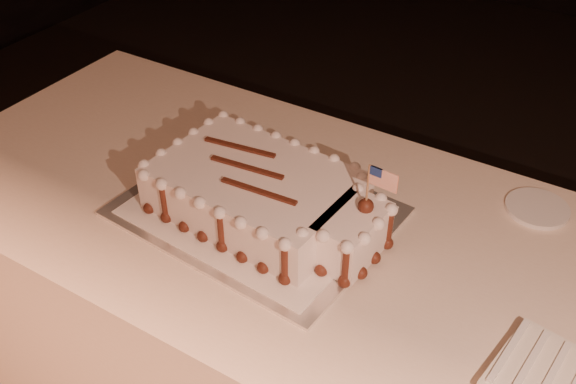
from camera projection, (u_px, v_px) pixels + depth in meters
The scene contains 5 objects.
room_shell at pixel (239, 122), 0.42m from camera, with size 6.10×8.10×2.90m.
cake_board at pixel (256, 211), 1.36m from camera, with size 0.54×0.41×0.01m, color silver.
doily at pixel (256, 209), 1.36m from camera, with size 0.49×0.37×0.00m, color white.
sheet_cake at pixel (266, 196), 1.31m from camera, with size 0.53×0.32×0.20m.
side_plate at pixel (537, 208), 1.37m from camera, with size 0.13×0.13×0.01m, color silver.
Camera 1 is at (0.22, -0.29, 1.62)m, focal length 40.00 mm.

